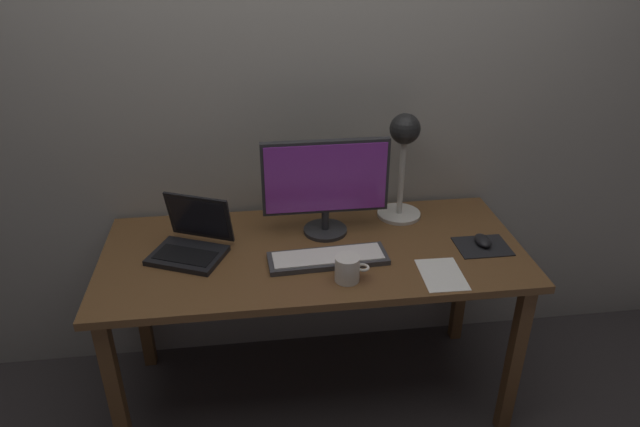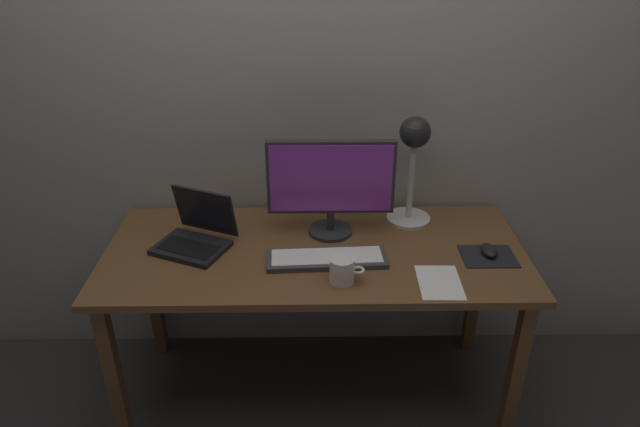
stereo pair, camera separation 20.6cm
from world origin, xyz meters
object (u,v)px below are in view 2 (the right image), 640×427
Objects in this scene: keyboard_main at (327,259)px; desk_lamp at (413,153)px; monitor at (331,183)px; laptop at (198,230)px; mouse at (489,250)px; coffee_mug at (343,270)px.

desk_lamp is at bearing 42.09° from keyboard_main.
monitor is 1.47× the size of laptop.
monitor is at bearing 8.89° from laptop.
keyboard_main is 0.55m from desk_lamp.
mouse is (0.59, -0.18, -0.20)m from monitor.
coffee_mug is (0.54, -0.26, -0.01)m from laptop.
laptop is at bearing 154.06° from coffee_mug.
laptop reaches higher than mouse.
monitor is at bearing 163.19° from mouse.
coffee_mug is at bearing -123.75° from desk_lamp.
mouse is at bearing 3.48° from keyboard_main.
desk_lamp is at bearing 56.25° from coffee_mug.
keyboard_main is at bearing -176.52° from mouse.
monitor is 5.12× the size of mouse.
laptop is 0.74× the size of desk_lamp.
desk_lamp is (0.33, 0.10, 0.08)m from monitor.
desk_lamp is at bearing 133.23° from mouse.
monitor is at bearing 84.79° from keyboard_main.
coffee_mug is (-0.56, -0.17, 0.03)m from mouse.
mouse is (1.10, -0.10, -0.04)m from laptop.
coffee_mug reaches higher than keyboard_main.
monitor reaches higher than laptop.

